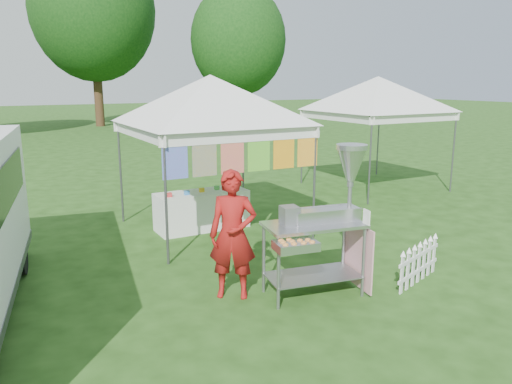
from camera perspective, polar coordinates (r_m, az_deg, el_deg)
ground at (r=7.13m, az=6.86°, el=-11.41°), size 120.00×120.00×0.00m
canopy_main at (r=9.56m, az=-5.26°, el=13.15°), size 4.24×4.24×3.45m
canopy_right at (r=13.88m, az=13.82°, el=12.69°), size 4.24×4.24×3.45m
tree_mid at (r=34.22m, az=-18.16°, el=19.17°), size 7.60×7.60×11.52m
tree_right at (r=30.66m, az=-2.04°, el=16.91°), size 5.60×5.60×8.42m
donut_cart at (r=6.78m, az=8.39°, el=-1.88°), size 1.61×0.99×2.05m
vendor at (r=6.70m, az=-2.66°, el=-4.90°), size 0.76×0.70×1.75m
picket_fence at (r=7.70m, az=18.11°, el=-7.80°), size 1.20×0.44×0.56m
display_table at (r=9.96m, az=-6.20°, el=-2.09°), size 1.80×0.70×0.75m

